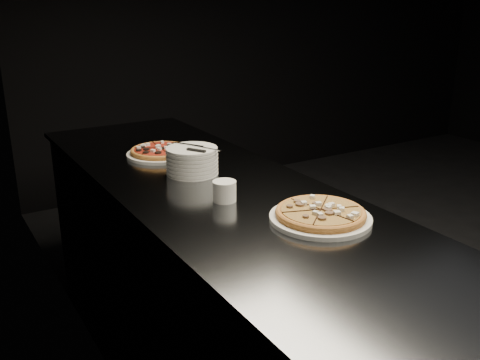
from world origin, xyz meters
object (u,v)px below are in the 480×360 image
pizza_tomato (161,152)px  cutlery (195,148)px  pizza_mushroom (320,215)px  ramekin (224,190)px  plate_stack (192,161)px  counter (220,294)px

pizza_tomato → cutlery: 0.33m
pizza_mushroom → ramekin: 0.36m
plate_stack → ramekin: (-0.04, -0.34, -0.02)m
counter → pizza_tomato: 0.69m
plate_stack → cutlery: cutlery is taller
pizza_mushroom → ramekin: size_ratio=4.48×
cutlery → counter: bearing=-120.6°
plate_stack → pizza_tomato: bearing=91.0°
plate_stack → ramekin: plate_stack is taller
pizza_tomato → cutlery: (0.01, -0.32, 0.09)m
counter → ramekin: 0.52m
counter → pizza_tomato: pizza_tomato is taller
counter → pizza_mushroom: 0.67m
pizza_mushroom → pizza_tomato: 0.96m
pizza_mushroom → counter: bearing=105.5°
plate_stack → ramekin: size_ratio=2.49×
counter → cutlery: 0.60m
counter → pizza_mushroom: bearing=-74.5°
pizza_tomato → ramekin: bearing=-93.3°
plate_stack → counter: bearing=-87.6°
counter → cutlery: cutlery is taller
cutlery → plate_stack: bearing=86.9°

